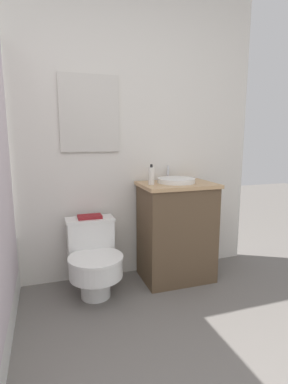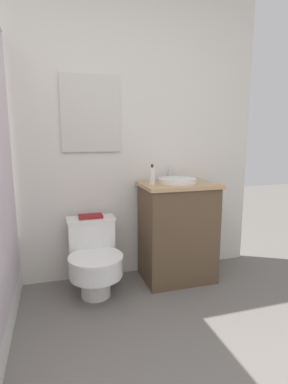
{
  "view_description": "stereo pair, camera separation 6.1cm",
  "coord_description": "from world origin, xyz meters",
  "px_view_note": "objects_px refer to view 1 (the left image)",
  "views": [
    {
      "loc": [
        -0.23,
        -0.51,
        1.23
      ],
      "look_at": [
        0.46,
        1.56,
        0.83
      ],
      "focal_mm": 28.0,
      "sensor_mm": 36.0,
      "label": 1
    },
    {
      "loc": [
        -0.17,
        -0.53,
        1.23
      ],
      "look_at": [
        0.46,
        1.56,
        0.83
      ],
      "focal_mm": 28.0,
      "sensor_mm": 36.0,
      "label": 2
    }
  ],
  "objects_px": {
    "toilet": "(94,258)",
    "sink": "(176,180)",
    "soap_bottle": "(151,176)",
    "book_on_tank": "(90,217)"
  },
  "relations": [
    {
      "from": "soap_bottle",
      "to": "book_on_tank",
      "type": "bearing_deg",
      "value": 167.37
    },
    {
      "from": "sink",
      "to": "soap_bottle",
      "type": "distance_m",
      "value": 0.24
    },
    {
      "from": "soap_bottle",
      "to": "book_on_tank",
      "type": "height_order",
      "value": "soap_bottle"
    },
    {
      "from": "toilet",
      "to": "book_on_tank",
      "type": "height_order",
      "value": "book_on_tank"
    },
    {
      "from": "soap_bottle",
      "to": "book_on_tank",
      "type": "distance_m",
      "value": 0.6
    },
    {
      "from": "book_on_tank",
      "to": "toilet",
      "type": "bearing_deg",
      "value": -90.0
    },
    {
      "from": "toilet",
      "to": "sink",
      "type": "distance_m",
      "value": 0.93
    },
    {
      "from": "sink",
      "to": "soap_bottle",
      "type": "xyz_separation_m",
      "value": [
        -0.24,
        -0.03,
        0.05
      ]
    },
    {
      "from": "sink",
      "to": "book_on_tank",
      "type": "bearing_deg",
      "value": 173.98
    },
    {
      "from": "toilet",
      "to": "sink",
      "type": "xyz_separation_m",
      "value": [
        0.73,
        0.07,
        0.58
      ]
    }
  ]
}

